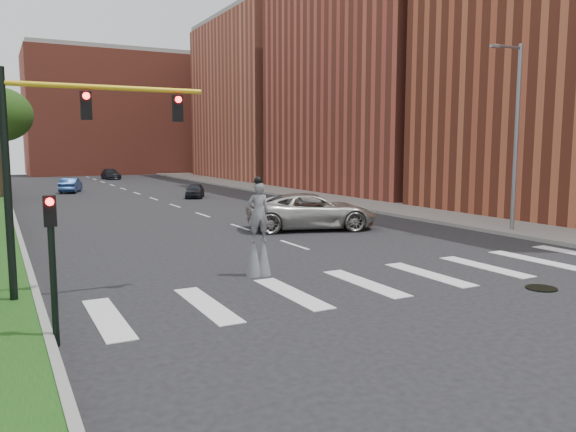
% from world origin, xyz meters
% --- Properties ---
extents(ground_plane, '(160.00, 160.00, 0.00)m').
position_xyz_m(ground_plane, '(0.00, 0.00, 0.00)').
color(ground_plane, black).
rests_on(ground_plane, ground).
extents(median_curb, '(0.20, 60.00, 0.28)m').
position_xyz_m(median_curb, '(-10.45, 20.00, 0.14)').
color(median_curb, gray).
rests_on(median_curb, ground).
extents(sidewalk_right, '(5.00, 90.00, 0.18)m').
position_xyz_m(sidewalk_right, '(12.50, 25.00, 0.09)').
color(sidewalk_right, slate).
rests_on(sidewalk_right, ground).
extents(manhole, '(0.90, 0.90, 0.04)m').
position_xyz_m(manhole, '(3.00, -2.00, 0.02)').
color(manhole, black).
rests_on(manhole, ground).
extents(building_mid, '(16.00, 22.00, 24.00)m').
position_xyz_m(building_mid, '(22.00, 30.00, 12.00)').
color(building_mid, '#994130').
rests_on(building_mid, ground).
extents(building_far, '(16.00, 22.00, 20.00)m').
position_xyz_m(building_far, '(22.00, 54.00, 10.00)').
color(building_far, '#B85C44').
rests_on(building_far, ground).
extents(building_backdrop, '(26.00, 14.00, 18.00)m').
position_xyz_m(building_backdrop, '(6.00, 78.00, 9.00)').
color(building_backdrop, '#994130').
rests_on(building_backdrop, ground).
extents(streetlight, '(2.05, 0.20, 9.00)m').
position_xyz_m(streetlight, '(10.90, 6.00, 4.90)').
color(streetlight, slate).
rests_on(streetlight, ground).
extents(traffic_signal, '(5.30, 0.23, 6.20)m').
position_xyz_m(traffic_signal, '(-9.78, 3.00, 4.15)').
color(traffic_signal, black).
rests_on(traffic_signal, ground).
extents(secondary_signal, '(0.25, 0.21, 3.23)m').
position_xyz_m(secondary_signal, '(-10.30, -0.50, 1.95)').
color(secondary_signal, black).
rests_on(secondary_signal, ground).
extents(stilt_performer, '(0.84, 0.57, 3.26)m').
position_xyz_m(stilt_performer, '(-3.75, 3.50, 1.36)').
color(stilt_performer, '#332314').
rests_on(stilt_performer, ground).
extents(suv_crossing, '(7.24, 4.90, 1.84)m').
position_xyz_m(suv_crossing, '(2.99, 11.72, 0.92)').
color(suv_crossing, '#AEACA5').
rests_on(suv_crossing, ground).
extents(car_near, '(2.66, 3.74, 1.18)m').
position_xyz_m(car_near, '(3.30, 31.50, 0.59)').
color(car_near, black).
rests_on(car_near, ground).
extents(car_mid, '(2.53, 4.28, 1.33)m').
position_xyz_m(car_mid, '(-5.16, 41.73, 0.67)').
color(car_mid, navy).
rests_on(car_mid, ground).
extents(car_far, '(2.03, 4.60, 1.31)m').
position_xyz_m(car_far, '(1.94, 61.50, 0.66)').
color(car_far, black).
rests_on(car_far, ground).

